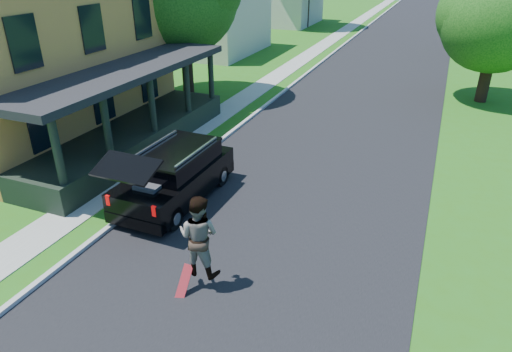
% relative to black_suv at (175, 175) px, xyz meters
% --- Properties ---
extents(ground, '(140.00, 140.00, 0.00)m').
position_rel_black_suv_xyz_m(ground, '(3.20, -3.16, -0.84)').
color(ground, '#2A6313').
rests_on(ground, ground).
extents(street, '(8.00, 120.00, 0.02)m').
position_rel_black_suv_xyz_m(street, '(3.20, 16.84, -0.84)').
color(street, black).
rests_on(street, ground).
extents(curb, '(0.15, 120.00, 0.12)m').
position_rel_black_suv_xyz_m(curb, '(-0.85, 16.84, -0.84)').
color(curb, '#A6A6A1').
rests_on(curb, ground).
extents(sidewalk, '(1.30, 120.00, 0.03)m').
position_rel_black_suv_xyz_m(sidewalk, '(-2.40, 16.84, -0.84)').
color(sidewalk, gray).
rests_on(sidewalk, ground).
extents(front_walk, '(6.50, 1.20, 0.03)m').
position_rel_black_suv_xyz_m(front_walk, '(-6.30, 2.84, -0.84)').
color(front_walk, gray).
rests_on(front_walk, ground).
extents(black_suv, '(1.86, 4.72, 2.19)m').
position_rel_black_suv_xyz_m(black_suv, '(0.00, 0.00, 0.00)').
color(black_suv, black).
rests_on(black_suv, ground).
extents(skateboarder, '(0.96, 0.76, 1.92)m').
position_rel_black_suv_xyz_m(skateboarder, '(2.59, -3.19, 0.48)').
color(skateboarder, black).
rests_on(skateboarder, ground).
extents(skateboard, '(0.25, 0.52, 0.70)m').
position_rel_black_suv_xyz_m(skateboard, '(2.38, -3.60, -0.56)').
color(skateboard, maroon).
rests_on(skateboard, ground).
extents(tree_right_near, '(5.63, 5.27, 7.17)m').
position_rel_black_suv_xyz_m(tree_right_near, '(8.85, 14.72, 3.78)').
color(tree_right_near, black).
rests_on(tree_right_near, ground).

